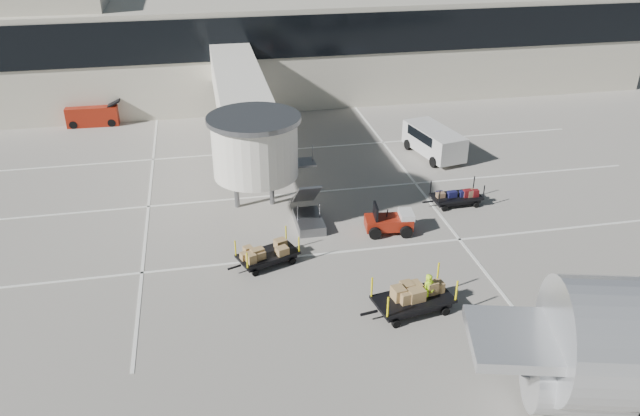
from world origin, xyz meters
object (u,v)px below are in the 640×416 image
Objects in this scene: suitcase_cart at (455,196)px; box_cart_near at (413,300)px; belt_loader at (94,115)px; ground_worker at (429,292)px; minivan at (433,139)px; baggage_tug at (390,222)px; box_cart_far at (267,255)px.

box_cart_near reaches higher than suitcase_cart.
belt_loader reaches higher than suitcase_cart.
box_cart_near is 0.79m from ground_worker.
suitcase_cart is at bearing -111.62° from minivan.
ground_worker reaches higher than baggage_tug.
baggage_tug is 7.00m from box_cart_far.
baggage_tug reaches higher than suitcase_cart.
box_cart_near is 2.48× the size of ground_worker.
box_cart_near is (-5.72, -9.28, 0.15)m from suitcase_cart.
box_cart_far is at bearing -62.87° from belt_loader.
baggage_tug is at bearing 71.14° from box_cart_near.
suitcase_cart is 10.91m from box_cart_near.
suitcase_cart is 0.97× the size of box_cart_far.
suitcase_cart is 0.85× the size of belt_loader.
box_cart_far is (-6.74, -1.88, -0.05)m from baggage_tug.
minivan is at bearing 64.97° from baggage_tug.
box_cart_near is at bearing -92.52° from baggage_tug.
minivan is (6.27, 16.39, 0.28)m from ground_worker.
baggage_tug is 0.62× the size of box_cart_near.
ground_worker is at bearing 0.78° from box_cart_near.
baggage_tug is 26.82m from belt_loader.
box_cart_far is 2.09× the size of ground_worker.
minivan is (1.30, 7.25, 0.65)m from suitcase_cart.
belt_loader is at bearing 103.14° from ground_worker.
baggage_tug is 5.19m from suitcase_cart.
minivan is at bearing -23.23° from belt_loader.
box_cart_far reaches higher than suitcase_cart.
ground_worker reaches higher than box_cart_near.
suitcase_cart is at bearing 42.74° from ground_worker.
ground_worker is 0.42× the size of belt_loader.
baggage_tug is 0.75× the size of suitcase_cart.
suitcase_cart is 10.41m from ground_worker.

